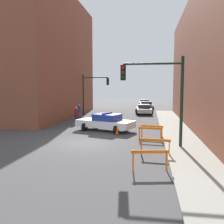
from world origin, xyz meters
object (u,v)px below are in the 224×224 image
(traffic_light_near, at_px, (161,88))
(pedestrian_crossing, at_px, (76,115))
(barrier_corner, at_px, (152,129))
(police_car, at_px, (106,122))
(traffic_light_far, at_px, (92,89))
(traffic_cone, at_px, (117,130))
(parked_car_far, at_px, (145,103))
(barrier_mid, at_px, (155,144))
(parked_car_near, at_px, (144,109))
(parked_car_mid, at_px, (146,105))
(barrier_back, at_px, (150,131))
(pedestrian_corner, at_px, (79,111))
(barrier_front, at_px, (150,157))

(traffic_light_near, xyz_separation_m, pedestrian_crossing, (-7.82, 8.89, -2.67))
(barrier_corner, bearing_deg, police_car, 148.07)
(traffic_light_far, relative_size, traffic_cone, 7.93)
(parked_car_far, distance_m, barrier_mid, 34.09)
(traffic_light_near, height_order, traffic_cone, traffic_light_near)
(parked_car_near, relative_size, pedestrian_crossing, 2.67)
(barrier_corner, xyz_separation_m, traffic_cone, (-2.60, 0.89, -0.30))
(parked_car_near, xyz_separation_m, parked_car_mid, (0.22, 7.25, 0.00))
(traffic_light_far, distance_m, barrier_back, 16.54)
(pedestrian_crossing, bearing_deg, parked_car_mid, -100.91)
(parked_car_mid, xyz_separation_m, traffic_cone, (-1.89, -21.98, -0.36))
(pedestrian_crossing, height_order, barrier_corner, pedestrian_crossing)
(pedestrian_corner, distance_m, barrier_corner, 12.47)
(parked_car_far, relative_size, barrier_corner, 2.77)
(police_car, distance_m, parked_car_near, 13.59)
(parked_car_mid, xyz_separation_m, barrier_front, (0.58, -29.97, -0.06))
(pedestrian_crossing, bearing_deg, barrier_front, 129.32)
(traffic_cone, bearing_deg, barrier_corner, -18.91)
(barrier_mid, bearing_deg, parked_car_far, 92.12)
(parked_car_far, xyz_separation_m, barrier_back, (1.00, -30.31, -0.06))
(barrier_mid, height_order, barrier_back, same)
(barrier_mid, height_order, barrier_corner, same)
(barrier_front, bearing_deg, barrier_corner, 88.97)
(barrier_mid, relative_size, barrier_back, 1.00)
(traffic_light_far, relative_size, barrier_mid, 3.26)
(police_car, height_order, barrier_corner, police_car)
(police_car, distance_m, traffic_cone, 1.86)
(traffic_light_near, distance_m, barrier_back, 3.53)
(pedestrian_corner, bearing_deg, traffic_light_far, 178.73)
(traffic_light_far, xyz_separation_m, parked_car_near, (6.63, 2.02, -2.72))
(pedestrian_corner, bearing_deg, traffic_light_near, 40.02)
(traffic_light_far, bearing_deg, police_car, -71.23)
(police_car, xyz_separation_m, barrier_corner, (3.72, -2.32, -0.11))
(traffic_light_near, distance_m, police_car, 7.20)
(traffic_light_far, relative_size, barrier_back, 3.26)
(barrier_back, bearing_deg, barrier_front, -90.03)
(barrier_mid, relative_size, barrier_corner, 1.01)
(parked_car_mid, relative_size, pedestrian_crossing, 2.67)
(traffic_light_near, xyz_separation_m, traffic_light_far, (-8.03, 16.42, -0.13))
(police_car, xyz_separation_m, pedestrian_crossing, (-3.62, 3.76, 0.14))
(parked_car_far, bearing_deg, police_car, -97.87)
(parked_car_mid, distance_m, barrier_mid, 27.55)
(police_car, bearing_deg, pedestrian_crossing, 63.69)
(barrier_front, height_order, traffic_cone, barrier_front)
(traffic_light_near, relative_size, parked_car_far, 1.19)
(parked_car_far, height_order, barrier_corner, parked_car_far)
(traffic_light_far, xyz_separation_m, traffic_cone, (4.95, -12.71, -3.08))
(barrier_mid, bearing_deg, barrier_front, -96.25)
(traffic_light_near, bearing_deg, traffic_light_far, 116.07)
(police_car, distance_m, barrier_mid, 7.98)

